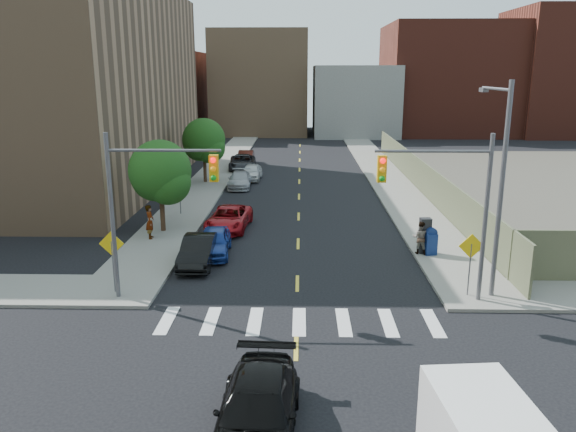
{
  "coord_description": "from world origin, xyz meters",
  "views": [
    {
      "loc": [
        0.13,
        -15.77,
        9.34
      ],
      "look_at": [
        -0.53,
        12.43,
        2.0
      ],
      "focal_mm": 35.0,
      "sensor_mm": 36.0,
      "label": 1
    }
  ],
  "objects_px": {
    "parked_car_blue": "(214,242)",
    "mailbox": "(431,241)",
    "parked_car_silver": "(240,180)",
    "pedestrian_east": "(420,238)",
    "parked_car_black": "(199,251)",
    "parked_car_red": "(229,218)",
    "parked_car_white": "(252,172)",
    "parked_car_grey": "(242,162)",
    "parked_car_maroon": "(246,158)",
    "payphone": "(425,236)",
    "black_sedan": "(257,411)",
    "pedestrian_west": "(150,222)"
  },
  "relations": [
    {
      "from": "parked_car_grey",
      "to": "parked_car_silver",
      "type": "bearing_deg",
      "value": -89.66
    },
    {
      "from": "parked_car_black",
      "to": "parked_car_grey",
      "type": "height_order",
      "value": "parked_car_grey"
    },
    {
      "from": "pedestrian_west",
      "to": "pedestrian_east",
      "type": "relative_size",
      "value": 1.13
    },
    {
      "from": "parked_car_blue",
      "to": "pedestrian_west",
      "type": "height_order",
      "value": "pedestrian_west"
    },
    {
      "from": "pedestrian_west",
      "to": "black_sedan",
      "type": "bearing_deg",
      "value": -166.12
    },
    {
      "from": "parked_car_black",
      "to": "parked_car_silver",
      "type": "bearing_deg",
      "value": 89.82
    },
    {
      "from": "parked_car_maroon",
      "to": "payphone",
      "type": "bearing_deg",
      "value": -67.81
    },
    {
      "from": "parked_car_blue",
      "to": "parked_car_white",
      "type": "bearing_deg",
      "value": 86.2
    },
    {
      "from": "pedestrian_west",
      "to": "parked_car_red",
      "type": "bearing_deg",
      "value": -68.17
    },
    {
      "from": "payphone",
      "to": "parked_car_blue",
      "type": "bearing_deg",
      "value": 175.5
    },
    {
      "from": "parked_car_maroon",
      "to": "mailbox",
      "type": "xyz_separation_m",
      "value": [
        12.31,
        -29.06,
        0.14
      ]
    },
    {
      "from": "parked_car_black",
      "to": "pedestrian_west",
      "type": "xyz_separation_m",
      "value": [
        -3.42,
        3.89,
        0.4
      ]
    },
    {
      "from": "parked_car_black",
      "to": "parked_car_white",
      "type": "height_order",
      "value": "parked_car_black"
    },
    {
      "from": "parked_car_black",
      "to": "parked_car_white",
      "type": "relative_size",
      "value": 1.06
    },
    {
      "from": "parked_car_blue",
      "to": "black_sedan",
      "type": "distance_m",
      "value": 15.35
    },
    {
      "from": "payphone",
      "to": "parked_car_silver",
      "type": "bearing_deg",
      "value": 118.35
    },
    {
      "from": "parked_car_black",
      "to": "black_sedan",
      "type": "relative_size",
      "value": 0.84
    },
    {
      "from": "payphone",
      "to": "parked_car_red",
      "type": "bearing_deg",
      "value": 151.16
    },
    {
      "from": "black_sedan",
      "to": "parked_car_blue",
      "type": "bearing_deg",
      "value": 105.36
    },
    {
      "from": "payphone",
      "to": "pedestrian_east",
      "type": "height_order",
      "value": "payphone"
    },
    {
      "from": "black_sedan",
      "to": "pedestrian_east",
      "type": "relative_size",
      "value": 3.01
    },
    {
      "from": "black_sedan",
      "to": "payphone",
      "type": "bearing_deg",
      "value": 66.07
    },
    {
      "from": "parked_car_white",
      "to": "pedestrian_east",
      "type": "xyz_separation_m",
      "value": [
        10.5,
        -20.77,
        0.32
      ]
    },
    {
      "from": "parked_car_black",
      "to": "parked_car_maroon",
      "type": "height_order",
      "value": "parked_car_black"
    },
    {
      "from": "black_sedan",
      "to": "pedestrian_east",
      "type": "xyz_separation_m",
      "value": [
        7.27,
        14.96,
        0.26
      ]
    },
    {
      "from": "parked_car_maroon",
      "to": "mailbox",
      "type": "distance_m",
      "value": 31.56
    },
    {
      "from": "mailbox",
      "to": "parked_car_white",
      "type": "bearing_deg",
      "value": 108.41
    },
    {
      "from": "parked_car_blue",
      "to": "mailbox",
      "type": "bearing_deg",
      "value": -4.03
    },
    {
      "from": "parked_car_grey",
      "to": "mailbox",
      "type": "distance_m",
      "value": 28.55
    },
    {
      "from": "parked_car_maroon",
      "to": "parked_car_grey",
      "type": "distance_m",
      "value": 3.3
    },
    {
      "from": "parked_car_white",
      "to": "payphone",
      "type": "distance_m",
      "value": 23.26
    },
    {
      "from": "mailbox",
      "to": "parked_car_red",
      "type": "bearing_deg",
      "value": 146.3
    },
    {
      "from": "parked_car_black",
      "to": "parked_car_grey",
      "type": "relative_size",
      "value": 0.81
    },
    {
      "from": "parked_car_red",
      "to": "pedestrian_west",
      "type": "height_order",
      "value": "pedestrian_west"
    },
    {
      "from": "parked_car_red",
      "to": "parked_car_grey",
      "type": "height_order",
      "value": "parked_car_grey"
    },
    {
      "from": "parked_car_blue",
      "to": "parked_car_grey",
      "type": "height_order",
      "value": "parked_car_grey"
    },
    {
      "from": "parked_car_silver",
      "to": "payphone",
      "type": "xyz_separation_m",
      "value": [
        11.43,
        -17.2,
        0.43
      ]
    },
    {
      "from": "parked_car_blue",
      "to": "parked_car_black",
      "type": "bearing_deg",
      "value": -111.92
    },
    {
      "from": "parked_car_maroon",
      "to": "black_sedan",
      "type": "distance_m",
      "value": 44.12
    },
    {
      "from": "parked_car_silver",
      "to": "pedestrian_west",
      "type": "height_order",
      "value": "pedestrian_west"
    },
    {
      "from": "parked_car_red",
      "to": "pedestrian_east",
      "type": "distance_m",
      "value": 11.57
    },
    {
      "from": "parked_car_white",
      "to": "parked_car_maroon",
      "type": "distance_m",
      "value": 8.26
    },
    {
      "from": "parked_car_white",
      "to": "parked_car_maroon",
      "type": "height_order",
      "value": "parked_car_maroon"
    },
    {
      "from": "parked_car_white",
      "to": "mailbox",
      "type": "xyz_separation_m",
      "value": [
        11.01,
        -20.91,
        0.15
      ]
    },
    {
      "from": "parked_car_silver",
      "to": "pedestrian_east",
      "type": "height_order",
      "value": "pedestrian_east"
    },
    {
      "from": "parked_car_silver",
      "to": "pedestrian_east",
      "type": "distance_m",
      "value": 20.64
    },
    {
      "from": "parked_car_black",
      "to": "parked_car_silver",
      "type": "relative_size",
      "value": 0.97
    },
    {
      "from": "parked_car_maroon",
      "to": "payphone",
      "type": "distance_m",
      "value": 31.2
    },
    {
      "from": "parked_car_black",
      "to": "parked_car_maroon",
      "type": "distance_m",
      "value": 30.45
    },
    {
      "from": "mailbox",
      "to": "parked_car_grey",
      "type": "bearing_deg",
      "value": 106.18
    }
  ]
}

